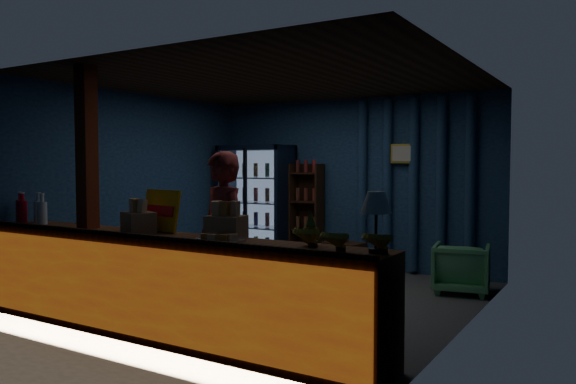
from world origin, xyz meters
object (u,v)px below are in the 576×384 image
object	(u,v)px
pastry_tray	(220,239)
green_chair	(461,268)
shopkeeper	(222,239)
table_lamp	(376,205)

from	to	relation	value
pastry_tray	green_chair	bearing A→B (deg)	69.62
green_chair	pastry_tray	world-z (taller)	pastry_tray
shopkeeper	green_chair	distance (m)	3.19
shopkeeper	green_chair	xyz separation A→B (m)	(1.67, 2.67, -0.56)
shopkeeper	table_lamp	world-z (taller)	shopkeeper
shopkeeper	pastry_tray	size ratio (longest dim) A/B	3.89
pastry_tray	table_lamp	size ratio (longest dim) A/B	0.97
green_chair	table_lamp	world-z (taller)	table_lamp
shopkeeper	green_chair	size ratio (longest dim) A/B	2.55
shopkeeper	table_lamp	distance (m)	1.94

